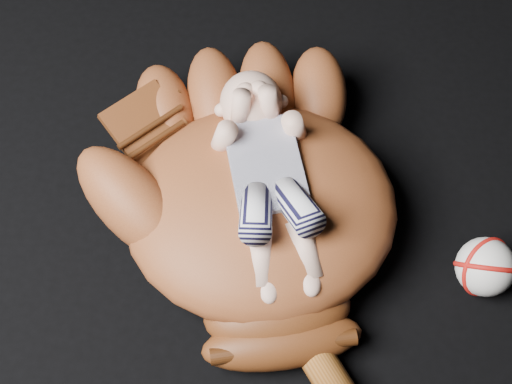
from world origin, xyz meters
TOP-DOWN VIEW (x-y plane):
  - baseball_glove at (-0.01, 0.15)m, footprint 0.55×0.61m
  - newborn_baby at (0.00, 0.16)m, footprint 0.22×0.36m
  - baseball at (0.30, 0.08)m, footprint 0.10×0.10m

SIDE VIEW (x-z plane):
  - baseball at x=0.30m, z-range 0.00..0.08m
  - baseball_glove at x=-0.01m, z-range 0.00..0.17m
  - newborn_baby at x=0.00m, z-range 0.06..0.20m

